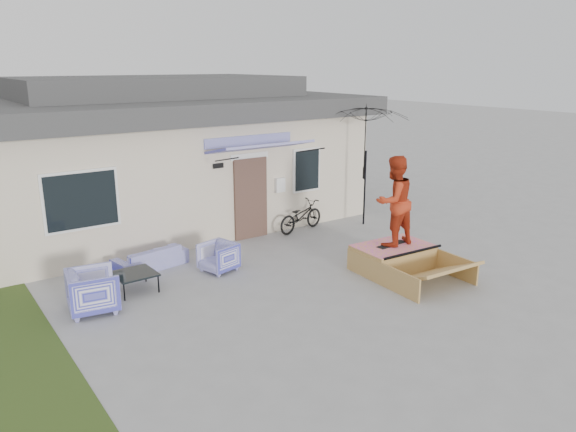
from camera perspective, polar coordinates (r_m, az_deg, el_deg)
ground at (r=10.58m, az=4.36°, el=-9.20°), size 90.00×90.00×0.00m
grass_strip at (r=10.40m, az=-26.86°, el=-11.38°), size 1.40×8.00×0.01m
house at (r=16.74m, az=-13.27°, el=6.60°), size 10.80×8.49×4.10m
loveseat at (r=12.66m, az=-14.04°, el=-3.85°), size 1.69×0.74×0.64m
armchair_left at (r=10.78m, az=-19.49°, el=-7.08°), size 0.92×0.97×0.88m
armchair_right at (r=12.19m, az=-7.21°, el=-4.07°), size 0.80×0.83×0.71m
coffee_table at (r=11.54m, az=-15.48°, el=-6.55°), size 0.80×0.80×0.38m
bicycle at (r=14.95m, az=1.33°, el=0.34°), size 1.66×0.84×1.01m
patio_umbrella at (r=15.44m, az=8.01°, el=5.41°), size 2.36×2.19×2.20m
skate_ramp at (r=12.44m, az=10.75°, el=-4.23°), size 1.76×2.27×0.55m
skateboard at (r=12.38m, az=10.65°, el=-2.85°), size 0.82×0.27×0.05m
skater at (r=12.11m, az=10.88°, el=1.68°), size 0.96×0.75×1.97m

